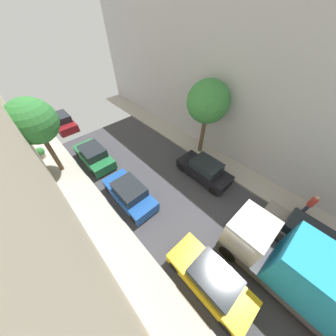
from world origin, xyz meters
name	(u,v)px	position (x,y,z in m)	size (l,w,h in m)	color
ground	(229,238)	(0.00, 0.00, 0.00)	(32.00, 32.00, 0.00)	#38383D
sidewalk_left	(167,313)	(-5.00, 0.00, 0.07)	(2.00, 44.00, 0.15)	#A8A399
sidewalk_right	(269,191)	(5.00, 0.00, 0.07)	(2.00, 44.00, 0.15)	#A8A399
parked_car_left_2	(210,279)	(-2.70, -0.52, 0.72)	(1.78, 4.20, 1.57)	gold
parked_car_left_3	(130,193)	(-2.70, 6.21, 0.72)	(1.78, 4.20, 1.57)	#194799
parked_car_left_4	(94,156)	(-2.70, 11.43, 0.72)	(1.78, 4.20, 1.57)	#1E6638
parked_car_left_5	(62,122)	(-2.70, 18.65, 0.72)	(1.78, 4.20, 1.57)	maroon
parked_car_right_1	(301,234)	(2.70, -2.62, 0.72)	(1.78, 4.20, 1.57)	gray
parked_car_right_2	(204,170)	(2.70, 4.19, 0.72)	(1.78, 4.20, 1.57)	black
delivery_truck	(306,276)	(0.00, -3.21, 1.79)	(2.26, 6.60, 3.38)	#4C4C51
pedestrian	(310,204)	(4.86, -2.26, 1.07)	(0.40, 0.36, 1.72)	#2D334C
street_tree_0	(33,122)	(-5.16, 12.36, 4.42)	(2.96, 2.96, 5.78)	brown
street_tree_1	(208,102)	(4.84, 6.33, 4.61)	(3.10, 3.10, 6.05)	brown
potted_plant_1	(41,152)	(-5.80, 14.97, 0.68)	(0.65, 0.65, 0.96)	#B2A899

